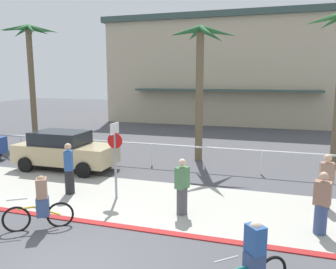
{
  "coord_description": "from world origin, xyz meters",
  "views": [
    {
      "loc": [
        3.9,
        -5.55,
        4.01
      ],
      "look_at": [
        0.33,
        6.0,
        1.94
      ],
      "focal_mm": 35.6,
      "sensor_mm": 36.0,
      "label": 1
    }
  ],
  "objects_px": {
    "palm_tree_1": "(30,50)",
    "car_tan_1": "(65,150)",
    "pedestrian_1": "(326,184)",
    "pedestrian_3": "(182,189)",
    "palm_tree_2": "(200,61)",
    "pedestrian_2": "(322,206)",
    "cyclist_yellow_0": "(41,204)",
    "cyclist_teal_1": "(252,262)",
    "pedestrian_0": "(69,171)",
    "stop_sign_bike_lane": "(115,150)"
  },
  "relations": [
    {
      "from": "cyclist_teal_1",
      "to": "stop_sign_bike_lane",
      "type": "bearing_deg",
      "value": 140.0
    },
    {
      "from": "cyclist_yellow_0",
      "to": "cyclist_teal_1",
      "type": "distance_m",
      "value": 5.68
    },
    {
      "from": "pedestrian_3",
      "to": "cyclist_yellow_0",
      "type": "bearing_deg",
      "value": -149.07
    },
    {
      "from": "car_tan_1",
      "to": "pedestrian_0",
      "type": "height_order",
      "value": "pedestrian_0"
    },
    {
      "from": "cyclist_yellow_0",
      "to": "pedestrian_3",
      "type": "height_order",
      "value": "pedestrian_3"
    },
    {
      "from": "stop_sign_bike_lane",
      "to": "pedestrian_0",
      "type": "height_order",
      "value": "stop_sign_bike_lane"
    },
    {
      "from": "stop_sign_bike_lane",
      "to": "car_tan_1",
      "type": "xyz_separation_m",
      "value": [
        -3.76,
        2.65,
        -0.81
      ]
    },
    {
      "from": "car_tan_1",
      "to": "pedestrian_2",
      "type": "distance_m",
      "value": 10.5
    },
    {
      "from": "cyclist_yellow_0",
      "to": "pedestrian_1",
      "type": "xyz_separation_m",
      "value": [
        7.46,
        3.74,
        0.11
      ]
    },
    {
      "from": "palm_tree_1",
      "to": "pedestrian_3",
      "type": "relative_size",
      "value": 4.29
    },
    {
      "from": "palm_tree_1",
      "to": "pedestrian_1",
      "type": "xyz_separation_m",
      "value": [
        16.39,
        -7.18,
        -4.89
      ]
    },
    {
      "from": "cyclist_yellow_0",
      "to": "palm_tree_2",
      "type": "bearing_deg",
      "value": 74.14
    },
    {
      "from": "stop_sign_bike_lane",
      "to": "pedestrian_3",
      "type": "height_order",
      "value": "stop_sign_bike_lane"
    },
    {
      "from": "pedestrian_1",
      "to": "stop_sign_bike_lane",
      "type": "bearing_deg",
      "value": -170.34
    },
    {
      "from": "stop_sign_bike_lane",
      "to": "pedestrian_2",
      "type": "distance_m",
      "value": 6.28
    },
    {
      "from": "cyclist_yellow_0",
      "to": "cyclist_teal_1",
      "type": "relative_size",
      "value": 1.03
    },
    {
      "from": "palm_tree_1",
      "to": "pedestrian_1",
      "type": "bearing_deg",
      "value": -23.66
    },
    {
      "from": "stop_sign_bike_lane",
      "to": "palm_tree_2",
      "type": "xyz_separation_m",
      "value": [
        1.52,
        6.0,
        3.1
      ]
    },
    {
      "from": "palm_tree_2",
      "to": "cyclist_teal_1",
      "type": "bearing_deg",
      "value": -72.62
    },
    {
      "from": "pedestrian_3",
      "to": "pedestrian_1",
      "type": "bearing_deg",
      "value": 22.82
    },
    {
      "from": "palm_tree_2",
      "to": "pedestrian_1",
      "type": "distance_m",
      "value": 8.05
    },
    {
      "from": "pedestrian_2",
      "to": "cyclist_yellow_0",
      "type": "bearing_deg",
      "value": -165.44
    },
    {
      "from": "car_tan_1",
      "to": "pedestrian_2",
      "type": "xyz_separation_m",
      "value": [
        9.93,
        -3.43,
        -0.1
      ]
    },
    {
      "from": "palm_tree_1",
      "to": "car_tan_1",
      "type": "xyz_separation_m",
      "value": [
        6.09,
        -5.64,
        -4.82
      ]
    },
    {
      "from": "palm_tree_2",
      "to": "pedestrian_2",
      "type": "xyz_separation_m",
      "value": [
        4.64,
        -6.78,
        -4.0
      ]
    },
    {
      "from": "pedestrian_3",
      "to": "pedestrian_0",
      "type": "bearing_deg",
      "value": 172.43
    },
    {
      "from": "palm_tree_2",
      "to": "cyclist_teal_1",
      "type": "relative_size",
      "value": 4.27
    },
    {
      "from": "palm_tree_1",
      "to": "car_tan_1",
      "type": "relative_size",
      "value": 1.66
    },
    {
      "from": "cyclist_yellow_0",
      "to": "pedestrian_1",
      "type": "height_order",
      "value": "pedestrian_1"
    },
    {
      "from": "pedestrian_1",
      "to": "pedestrian_3",
      "type": "xyz_separation_m",
      "value": [
        -4.1,
        -1.73,
        -0.02
      ]
    },
    {
      "from": "palm_tree_1",
      "to": "pedestrian_1",
      "type": "distance_m",
      "value": 18.55
    },
    {
      "from": "pedestrian_0",
      "to": "car_tan_1",
      "type": "bearing_deg",
      "value": 126.65
    },
    {
      "from": "stop_sign_bike_lane",
      "to": "pedestrian_2",
      "type": "relative_size",
      "value": 1.53
    },
    {
      "from": "stop_sign_bike_lane",
      "to": "pedestrian_1",
      "type": "height_order",
      "value": "stop_sign_bike_lane"
    },
    {
      "from": "pedestrian_0",
      "to": "pedestrian_3",
      "type": "distance_m",
      "value": 4.22
    },
    {
      "from": "palm_tree_2",
      "to": "pedestrian_2",
      "type": "relative_size",
      "value": 3.83
    },
    {
      "from": "palm_tree_2",
      "to": "car_tan_1",
      "type": "height_order",
      "value": "palm_tree_2"
    },
    {
      "from": "cyclist_yellow_0",
      "to": "pedestrian_2",
      "type": "height_order",
      "value": "pedestrian_2"
    },
    {
      "from": "cyclist_yellow_0",
      "to": "pedestrian_1",
      "type": "distance_m",
      "value": 8.34
    },
    {
      "from": "pedestrian_1",
      "to": "pedestrian_2",
      "type": "xyz_separation_m",
      "value": [
        -0.37,
        -1.9,
        -0.03
      ]
    },
    {
      "from": "pedestrian_0",
      "to": "cyclist_teal_1",
      "type": "bearing_deg",
      "value": -30.94
    },
    {
      "from": "car_tan_1",
      "to": "pedestrian_3",
      "type": "xyz_separation_m",
      "value": [
        6.19,
        -3.26,
        -0.09
      ]
    },
    {
      "from": "car_tan_1",
      "to": "pedestrian_1",
      "type": "relative_size",
      "value": 2.55
    },
    {
      "from": "car_tan_1",
      "to": "pedestrian_0",
      "type": "distance_m",
      "value": 3.37
    },
    {
      "from": "stop_sign_bike_lane",
      "to": "cyclist_teal_1",
      "type": "bearing_deg",
      "value": -40.0
    },
    {
      "from": "cyclist_teal_1",
      "to": "pedestrian_0",
      "type": "distance_m",
      "value": 7.42
    },
    {
      "from": "stop_sign_bike_lane",
      "to": "palm_tree_2",
      "type": "bearing_deg",
      "value": 75.73
    },
    {
      "from": "cyclist_teal_1",
      "to": "pedestrian_0",
      "type": "height_order",
      "value": "pedestrian_0"
    },
    {
      "from": "palm_tree_1",
      "to": "pedestrian_2",
      "type": "bearing_deg",
      "value": -29.53
    },
    {
      "from": "stop_sign_bike_lane",
      "to": "car_tan_1",
      "type": "distance_m",
      "value": 4.67
    }
  ]
}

